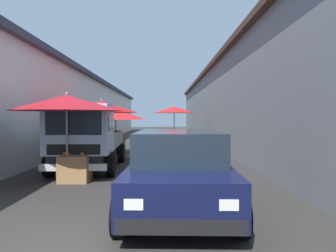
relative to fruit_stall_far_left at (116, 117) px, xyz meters
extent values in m
plane|color=#33302D|center=(2.09, -1.42, -1.72)|extent=(90.00, 90.00, 0.00)
cube|color=silver|center=(4.34, 5.73, 0.33)|extent=(49.50, 7.00, 4.09)
cube|color=#383D4C|center=(4.34, 5.73, 2.49)|extent=(49.80, 7.50, 0.24)
cube|color=gray|center=(4.34, -8.58, 0.64)|extent=(49.50, 7.00, 4.71)
cube|color=#4C3328|center=(4.34, -8.58, 3.11)|extent=(49.80, 7.50, 0.24)
cylinder|color=#9E9EA3|center=(0.01, 0.01, -0.67)|extent=(0.06, 0.06, 2.10)
cone|color=red|center=(0.01, 0.01, 0.14)|extent=(2.67, 2.67, 0.48)
sphere|color=#9E9EA3|center=(0.01, 0.01, 0.42)|extent=(0.07, 0.07, 0.07)
cube|color=brown|center=(-0.07, -0.08, -1.33)|extent=(0.80, 0.59, 0.77)
sphere|color=orange|center=(-0.18, -0.02, -0.90)|extent=(0.09, 0.09, 0.09)
sphere|color=orange|center=(0.00, -0.01, -0.90)|extent=(0.09, 0.09, 0.09)
sphere|color=orange|center=(0.06, -0.22, -0.90)|extent=(0.09, 0.09, 0.09)
cylinder|color=#9E9EA3|center=(-6.39, 0.34, -0.57)|extent=(0.06, 0.06, 2.29)
cone|color=red|center=(-6.39, 0.34, 0.37)|extent=(2.89, 2.89, 0.41)
sphere|color=#9E9EA3|center=(-6.39, 0.34, 0.61)|extent=(0.07, 0.07, 0.07)
cube|color=#9E7547|center=(-6.23, 0.17, -1.36)|extent=(0.77, 0.77, 0.71)
sphere|color=orange|center=(-6.42, -0.06, -0.96)|extent=(0.09, 0.09, 0.09)
sphere|color=orange|center=(-6.32, 0.42, -0.96)|extent=(0.09, 0.09, 0.09)
sphere|color=orange|center=(-6.33, 0.34, -0.96)|extent=(0.09, 0.09, 0.09)
sphere|color=orange|center=(-6.32, 0.43, -0.96)|extent=(0.09, 0.09, 0.09)
sphere|color=orange|center=(-6.05, 0.20, -0.91)|extent=(0.09, 0.09, 0.09)
cylinder|color=#9E9EA3|center=(5.28, -2.78, -0.52)|extent=(0.06, 0.06, 2.38)
cone|color=red|center=(5.28, -2.78, 0.47)|extent=(2.55, 2.55, 0.39)
sphere|color=#9E9EA3|center=(5.28, -2.78, 0.71)|extent=(0.07, 0.07, 0.07)
cube|color=brown|center=(5.15, -2.60, -1.35)|extent=(0.98, 0.74, 0.74)
sphere|color=orange|center=(5.44, -2.64, -0.93)|extent=(0.09, 0.09, 0.09)
sphere|color=orange|center=(4.99, -2.64, -0.93)|extent=(0.09, 0.09, 0.09)
sphere|color=orange|center=(5.44, -2.64, -0.93)|extent=(0.09, 0.09, 0.09)
sphere|color=orange|center=(5.43, -2.56, -0.93)|extent=(0.09, 0.09, 0.09)
cylinder|color=#9E9EA3|center=(-3.16, 0.07, -0.57)|extent=(0.06, 0.06, 2.29)
cone|color=red|center=(-3.16, 0.07, 0.37)|extent=(2.62, 2.62, 0.41)
sphere|color=#9E9EA3|center=(-3.16, 0.07, 0.62)|extent=(0.07, 0.07, 0.07)
cube|color=#9E7547|center=(-3.31, 0.05, -1.30)|extent=(0.97, 0.59, 0.83)
sphere|color=orange|center=(-3.23, -0.09, -0.84)|extent=(0.09, 0.09, 0.09)
sphere|color=orange|center=(-3.43, 0.21, -0.84)|extent=(0.09, 0.09, 0.09)
sphere|color=orange|center=(-2.98, 0.23, -0.84)|extent=(0.09, 0.09, 0.09)
sphere|color=orange|center=(-3.61, 0.22, -0.84)|extent=(0.09, 0.09, 0.09)
sphere|color=orange|center=(-3.20, -0.01, -0.84)|extent=(0.09, 0.09, 0.09)
sphere|color=orange|center=(-3.64, 0.24, -0.79)|extent=(0.09, 0.09, 0.09)
cube|color=#0F1438|center=(-9.05, -2.47, -1.15)|extent=(3.95, 1.85, 0.64)
cube|color=#19232D|center=(-8.90, -2.47, -0.55)|extent=(2.39, 1.59, 0.56)
cube|color=black|center=(-10.96, -2.40, -1.37)|extent=(0.15, 1.65, 0.20)
cube|color=silver|center=(-11.00, -2.99, -1.09)|extent=(0.07, 0.24, 0.14)
cube|color=silver|center=(-10.96, -1.82, -1.09)|extent=(0.07, 0.24, 0.14)
cylinder|color=black|center=(-10.41, -3.28, -1.42)|extent=(0.61, 0.22, 0.60)
cylinder|color=black|center=(-10.35, -1.56, -1.42)|extent=(0.61, 0.22, 0.60)
cylinder|color=black|center=(-7.76, -3.37, -1.42)|extent=(0.61, 0.22, 0.60)
cylinder|color=black|center=(-7.70, -1.65, -1.42)|extent=(0.61, 0.22, 0.60)
cube|color=black|center=(-3.91, 0.27, -1.22)|extent=(4.85, 1.63, 0.36)
cube|color=#ADC6E0|center=(-5.54, 0.22, -0.34)|extent=(1.59, 1.80, 1.40)
cube|color=#19232D|center=(-6.28, 0.19, -0.16)|extent=(0.11, 1.47, 0.63)
cube|color=#19232D|center=(-5.54, 0.22, -0.16)|extent=(1.10, 1.81, 0.45)
cube|color=black|center=(-6.29, 0.19, -0.86)|extent=(0.11, 1.40, 0.28)
cube|color=silver|center=(-6.37, 0.19, -1.32)|extent=(0.18, 1.75, 0.18)
cube|color=gray|center=(-3.07, -0.52, -0.79)|extent=(3.16, 0.17, 0.50)
cube|color=gray|center=(-3.12, 1.12, -0.79)|extent=(3.16, 0.17, 0.50)
cube|color=gray|center=(-1.54, 0.35, -0.79)|extent=(0.12, 1.65, 0.50)
cylinder|color=black|center=(-5.52, -0.66, -1.36)|extent=(0.73, 0.24, 0.72)
cylinder|color=black|center=(-5.57, 1.09, -1.36)|extent=(0.73, 0.24, 0.72)
cylinder|color=black|center=(-2.44, -0.55, -1.36)|extent=(0.73, 0.24, 0.72)
cylinder|color=black|center=(-2.50, 1.20, -1.36)|extent=(0.73, 0.24, 0.72)
cylinder|color=navy|center=(-1.59, 1.38, -1.33)|extent=(0.14, 0.14, 0.78)
cylinder|color=navy|center=(-1.75, 1.42, -1.33)|extent=(0.14, 0.14, 0.78)
cube|color=#D8C666|center=(-1.67, 1.40, -0.65)|extent=(0.49, 0.31, 0.58)
sphere|color=tan|center=(-1.67, 1.40, -0.25)|extent=(0.21, 0.21, 0.21)
cylinder|color=#D8C666|center=(-1.40, 1.33, -0.62)|extent=(0.08, 0.08, 0.52)
cylinder|color=#D8C666|center=(-1.94, 1.48, -0.62)|extent=(0.08, 0.08, 0.52)
cylinder|color=red|center=(-5.77, -2.53, -1.30)|extent=(0.30, 0.30, 0.03)
cylinder|color=red|center=(-5.66, -2.53, -1.51)|extent=(0.04, 0.04, 0.42)
cylinder|color=red|center=(-5.77, -2.42, -1.51)|extent=(0.04, 0.04, 0.42)
cylinder|color=red|center=(-5.88, -2.53, -1.51)|extent=(0.04, 0.04, 0.42)
cylinder|color=red|center=(-5.77, -2.65, -1.51)|extent=(0.04, 0.04, 0.42)
camera|label=1|loc=(-15.04, -2.20, -0.02)|focal=35.54mm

